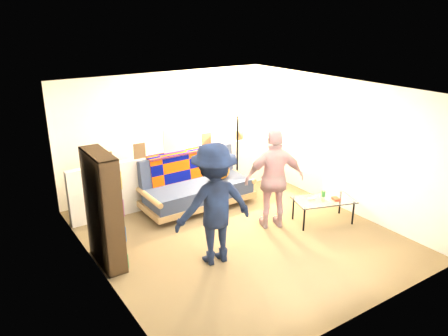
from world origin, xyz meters
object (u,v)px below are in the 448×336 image
person_left (214,204)px  coffee_table (324,201)px  futon_sofa (196,185)px  floor_lamp (237,135)px  bookshelf (104,214)px  person_right (274,179)px

person_left → coffee_table: bearing=-172.4°
futon_sofa → floor_lamp: (1.09, 0.22, 0.76)m
floor_lamp → futon_sofa: bearing=-168.6°
coffee_table → floor_lamp: bearing=101.4°
bookshelf → coffee_table: 3.71m
bookshelf → floor_lamp: 3.45m
coffee_table → person_right: (-0.83, 0.37, 0.46)m
coffee_table → floor_lamp: floor_lamp is taller
bookshelf → floor_lamp: bearing=21.4°
floor_lamp → bookshelf: bearing=-158.6°
floor_lamp → person_left: size_ratio=0.92×
bookshelf → futon_sofa: bearing=26.1°
bookshelf → person_right: bearing=-8.8°
floor_lamp → person_right: bearing=-104.0°
bookshelf → coffee_table: (3.60, -0.79, -0.39)m
futon_sofa → bookshelf: 2.37m
bookshelf → person_left: size_ratio=0.94×
futon_sofa → coffee_table: size_ratio=1.83×
person_left → futon_sofa: bearing=-105.1°
bookshelf → coffee_table: bearing=-12.4°
floor_lamp → person_left: (-1.84, -2.05, -0.27)m
futon_sofa → coffee_table: futon_sofa is taller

